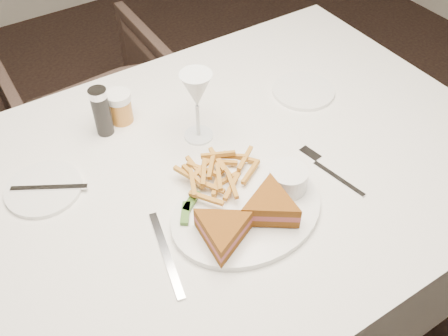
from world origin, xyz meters
TOP-DOWN VIEW (x-y plane):
  - table at (0.24, 0.19)m, footprint 1.37×0.92m
  - chair_far at (0.27, 1.13)m, footprint 0.61×0.57m
  - table_setting at (0.23, 0.14)m, footprint 0.84×0.63m

SIDE VIEW (x-z plane):
  - chair_far at x=0.27m, z-range 0.00..0.61m
  - table at x=0.24m, z-range 0.00..0.75m
  - table_setting at x=0.23m, z-range 0.70..0.88m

